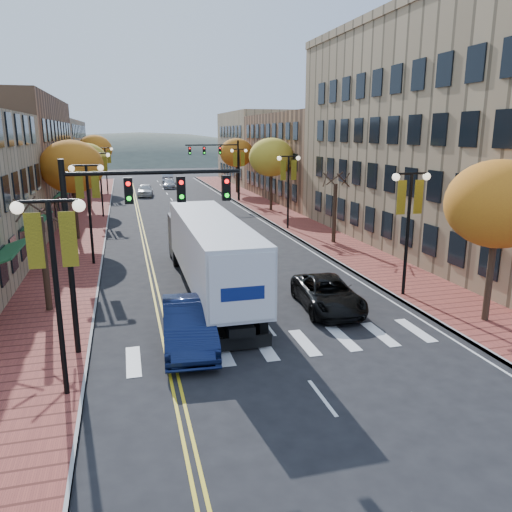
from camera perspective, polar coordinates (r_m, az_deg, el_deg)
ground at (r=17.54m, az=5.04°, el=-12.69°), size 200.00×200.00×0.00m
sidewalk_left at (r=47.98m, az=-18.88°, el=3.85°), size 4.00×85.00×0.15m
sidewalk_right at (r=49.98m, az=2.21°, el=4.97°), size 4.00×85.00×0.15m
building_left_far at (r=76.66m, az=-23.86°, el=10.44°), size 12.00×26.00×9.50m
building_right_near at (r=38.94m, az=23.73°, el=12.28°), size 15.00×28.00×15.00m
building_right_mid at (r=61.63m, az=8.25°, el=11.13°), size 15.00×24.00×10.00m
building_right_far at (r=82.31m, az=2.19°, el=12.27°), size 15.00×20.00×11.00m
tree_left_a at (r=23.66m, az=-22.98°, el=-0.87°), size 0.28×0.28×4.20m
tree_left_b at (r=38.95m, az=-20.29°, el=9.55°), size 4.48×4.48×7.21m
tree_left_c at (r=54.90m, az=-18.79°, el=10.28°), size 4.16×4.16×6.69m
tree_left_d at (r=72.84m, az=-17.94°, el=11.49°), size 4.61×4.61×7.42m
tree_right_a at (r=22.26m, az=25.94°, el=5.34°), size 4.16×4.16×6.69m
tree_right_b at (r=36.19m, az=8.96°, el=4.86°), size 0.28×0.28×4.20m
tree_right_c at (r=50.87m, az=1.76°, el=11.21°), size 4.48×4.48×7.21m
tree_right_d at (r=66.36m, az=-2.25°, el=11.70°), size 4.35×4.35×7.00m
lamp_left_a at (r=15.28m, az=-22.10°, el=-0.54°), size 1.96×0.36×6.05m
lamp_left_b at (r=30.99m, az=-18.62°, el=6.62°), size 1.96×0.36×6.05m
lamp_left_c at (r=48.89m, az=-17.38°, el=9.13°), size 1.96×0.36×6.05m
lamp_left_d at (r=66.84m, az=-16.80°, el=10.29°), size 1.96×0.36×6.05m
lamp_right_a at (r=24.68m, az=17.09°, el=5.04°), size 1.96×0.36×6.05m
lamp_right_b at (r=40.97m, az=3.73°, el=8.92°), size 1.96×0.36×6.05m
lamp_right_c at (r=58.28m, az=-1.96°, el=10.42°), size 1.96×0.36×6.05m
traffic_mast_near at (r=17.95m, az=-14.74°, el=4.11°), size 6.10×0.35×7.00m
traffic_mast_far at (r=57.83m, az=-3.95°, el=10.99°), size 6.10×0.34×7.00m
semi_truck at (r=24.84m, az=-5.62°, el=0.97°), size 2.57×15.78×3.94m
navy_sedan at (r=18.95m, az=-7.70°, el=-7.76°), size 2.22×5.45×1.76m
black_suv at (r=22.95m, az=8.18°, el=-4.29°), size 2.84×5.39×1.45m
car_far_white at (r=65.21m, az=-12.56°, el=7.37°), size 2.28×4.74×1.56m
car_far_silver at (r=74.20m, az=-9.87°, el=8.13°), size 2.20×4.43×1.24m
car_far_oncoming at (r=82.92m, az=-10.08°, el=8.84°), size 2.08×5.05×1.63m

